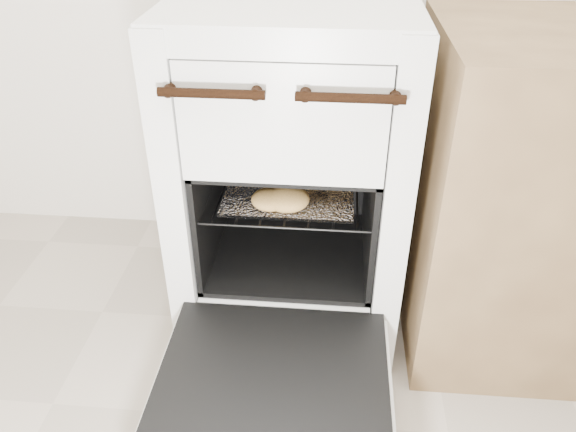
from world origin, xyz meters
name	(u,v)px	position (x,y,z in m)	size (l,w,h in m)	color
stove	(293,173)	(-0.09, 1.17, 0.44)	(0.59, 0.66, 0.91)	silver
oven_door	(274,373)	(-0.09, 0.67, 0.20)	(0.53, 0.41, 0.04)	black
oven_rack	(291,187)	(-0.09, 1.11, 0.44)	(0.43, 0.41, 0.01)	black
foil_sheet	(290,189)	(-0.09, 1.09, 0.44)	(0.33, 0.30, 0.01)	white
baked_rolls	(299,178)	(-0.07, 1.10, 0.47)	(0.28, 0.33, 0.05)	#DCB058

